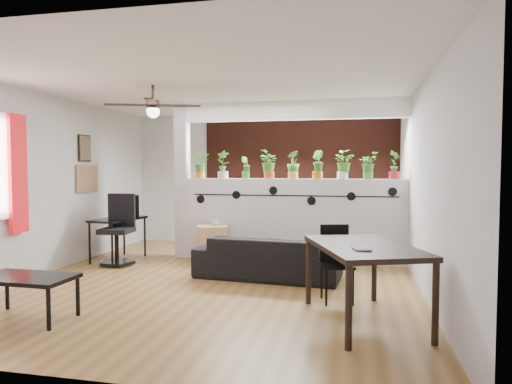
{
  "coord_description": "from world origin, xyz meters",
  "views": [
    {
      "loc": [
        1.78,
        -5.86,
        1.52
      ],
      "look_at": [
        0.38,
        0.6,
        1.17
      ],
      "focal_mm": 32.0,
      "sensor_mm": 36.0,
      "label": 1
    }
  ],
  "objects_px": {
    "folding_chair": "(336,256)",
    "cup": "(216,223)",
    "computer_desk": "(118,222)",
    "office_chair": "(118,234)",
    "potted_plant_4": "(293,164)",
    "potted_plant_8": "(394,164)",
    "dining_table": "(364,253)",
    "potted_plant_0": "(201,165)",
    "potted_plant_3": "(269,163)",
    "potted_plant_5": "(318,164)",
    "potted_plant_6": "(343,164)",
    "coffee_table": "(26,281)",
    "ceiling_fan": "(153,107)",
    "potted_plant_1": "(223,164)",
    "cube_shelf": "(213,244)",
    "potted_plant_7": "(368,165)",
    "sofa": "(268,258)",
    "potted_plant_2": "(246,167)"
  },
  "relations": [
    {
      "from": "folding_chair",
      "to": "cup",
      "type": "bearing_deg",
      "value": 138.6
    },
    {
      "from": "computer_desk",
      "to": "office_chair",
      "type": "height_order",
      "value": "office_chair"
    },
    {
      "from": "potted_plant_4",
      "to": "cup",
      "type": "relative_size",
      "value": 3.9
    },
    {
      "from": "potted_plant_8",
      "to": "dining_table",
      "type": "relative_size",
      "value": 0.28
    },
    {
      "from": "potted_plant_0",
      "to": "potted_plant_3",
      "type": "distance_m",
      "value": 1.19
    },
    {
      "from": "potted_plant_5",
      "to": "dining_table",
      "type": "distance_m",
      "value": 3.01
    },
    {
      "from": "potted_plant_6",
      "to": "coffee_table",
      "type": "distance_m",
      "value": 4.73
    },
    {
      "from": "ceiling_fan",
      "to": "cup",
      "type": "xyz_separation_m",
      "value": [
        0.39,
        1.46,
        -1.67
      ]
    },
    {
      "from": "coffee_table",
      "to": "potted_plant_0",
      "type": "bearing_deg",
      "value": 79.15
    },
    {
      "from": "ceiling_fan",
      "to": "potted_plant_1",
      "type": "distance_m",
      "value": 1.98
    },
    {
      "from": "potted_plant_6",
      "to": "computer_desk",
      "type": "relative_size",
      "value": 0.45
    },
    {
      "from": "potted_plant_3",
      "to": "computer_desk",
      "type": "xyz_separation_m",
      "value": [
        -2.43,
        -0.54,
        -0.97
      ]
    },
    {
      "from": "potted_plant_4",
      "to": "computer_desk",
      "type": "height_order",
      "value": "potted_plant_4"
    },
    {
      "from": "potted_plant_4",
      "to": "folding_chair",
      "type": "xyz_separation_m",
      "value": [
        0.77,
        -2.09,
        -1.08
      ]
    },
    {
      "from": "cube_shelf",
      "to": "office_chair",
      "type": "height_order",
      "value": "office_chair"
    },
    {
      "from": "potted_plant_7",
      "to": "computer_desk",
      "type": "relative_size",
      "value": 0.42
    },
    {
      "from": "sofa",
      "to": "potted_plant_3",
      "type": "bearing_deg",
      "value": -75.25
    },
    {
      "from": "potted_plant_2",
      "to": "computer_desk",
      "type": "distance_m",
      "value": 2.29
    },
    {
      "from": "potted_plant_3",
      "to": "folding_chair",
      "type": "relative_size",
      "value": 0.54
    },
    {
      "from": "potted_plant_2",
      "to": "sofa",
      "type": "bearing_deg",
      "value": -63.2
    },
    {
      "from": "potted_plant_2",
      "to": "cube_shelf",
      "type": "xyz_separation_m",
      "value": [
        -0.47,
        -0.34,
        -1.25
      ]
    },
    {
      "from": "potted_plant_5",
      "to": "potted_plant_8",
      "type": "relative_size",
      "value": 1.03
    },
    {
      "from": "potted_plant_7",
      "to": "sofa",
      "type": "relative_size",
      "value": 0.23
    },
    {
      "from": "ceiling_fan",
      "to": "coffee_table",
      "type": "relative_size",
      "value": 1.25
    },
    {
      "from": "potted_plant_0",
      "to": "potted_plant_7",
      "type": "relative_size",
      "value": 0.98
    },
    {
      "from": "potted_plant_3",
      "to": "potted_plant_5",
      "type": "distance_m",
      "value": 0.79
    },
    {
      "from": "potted_plant_6",
      "to": "office_chair",
      "type": "height_order",
      "value": "potted_plant_6"
    },
    {
      "from": "ceiling_fan",
      "to": "potted_plant_2",
      "type": "xyz_separation_m",
      "value": [
        0.81,
        1.8,
        -0.77
      ]
    },
    {
      "from": "potted_plant_1",
      "to": "cube_shelf",
      "type": "distance_m",
      "value": 1.35
    },
    {
      "from": "potted_plant_0",
      "to": "dining_table",
      "type": "distance_m",
      "value": 3.95
    },
    {
      "from": "dining_table",
      "to": "cube_shelf",
      "type": "bearing_deg",
      "value": 133.62
    },
    {
      "from": "potted_plant_2",
      "to": "office_chair",
      "type": "bearing_deg",
      "value": -155.56
    },
    {
      "from": "ceiling_fan",
      "to": "office_chair",
      "type": "distance_m",
      "value": 2.32
    },
    {
      "from": "potted_plant_3",
      "to": "potted_plant_6",
      "type": "height_order",
      "value": "potted_plant_3"
    },
    {
      "from": "potted_plant_1",
      "to": "dining_table",
      "type": "bearing_deg",
      "value": -51.0
    },
    {
      "from": "ceiling_fan",
      "to": "potted_plant_3",
      "type": "xyz_separation_m",
      "value": [
        1.21,
        1.8,
        -0.72
      ]
    },
    {
      "from": "cup",
      "to": "office_chair",
      "type": "distance_m",
      "value": 1.54
    },
    {
      "from": "potted_plant_1",
      "to": "folding_chair",
      "type": "height_order",
      "value": "potted_plant_1"
    },
    {
      "from": "ceiling_fan",
      "to": "potted_plant_4",
      "type": "bearing_deg",
      "value": 48.37
    },
    {
      "from": "potted_plant_5",
      "to": "folding_chair",
      "type": "bearing_deg",
      "value": -79.72
    },
    {
      "from": "potted_plant_0",
      "to": "dining_table",
      "type": "relative_size",
      "value": 0.26
    },
    {
      "from": "potted_plant_0",
      "to": "potted_plant_8",
      "type": "xyz_separation_m",
      "value": [
        3.16,
        0.0,
        0.02
      ]
    },
    {
      "from": "potted_plant_3",
      "to": "coffee_table",
      "type": "relative_size",
      "value": 0.49
    },
    {
      "from": "potted_plant_7",
      "to": "cube_shelf",
      "type": "bearing_deg",
      "value": -172.09
    },
    {
      "from": "cube_shelf",
      "to": "computer_desk",
      "type": "bearing_deg",
      "value": 173.76
    },
    {
      "from": "potted_plant_7",
      "to": "folding_chair",
      "type": "height_order",
      "value": "potted_plant_7"
    },
    {
      "from": "sofa",
      "to": "coffee_table",
      "type": "height_order",
      "value": "sofa"
    },
    {
      "from": "potted_plant_5",
      "to": "office_chair",
      "type": "distance_m",
      "value": 3.36
    },
    {
      "from": "potted_plant_0",
      "to": "potted_plant_5",
      "type": "height_order",
      "value": "potted_plant_5"
    },
    {
      "from": "cube_shelf",
      "to": "folding_chair",
      "type": "distance_m",
      "value": 2.69
    }
  ]
}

